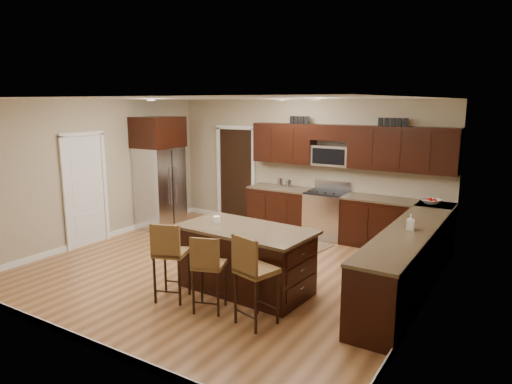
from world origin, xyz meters
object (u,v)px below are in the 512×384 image
Objects in this scene: island at (245,261)px; stool_mid at (208,265)px; range at (326,215)px; refrigerator at (159,172)px; stool_left at (169,253)px; stool_right at (252,270)px.

stool_mid is at bearing -88.10° from island.
range reaches higher than stool_mid.
island is at bearing -28.72° from refrigerator.
range is 1.01× the size of stool_left.
range is 0.56× the size of island.
stool_mid is (0.01, -3.82, 0.16)m from range.
island is 1.94× the size of stool_mid.
stool_right is at bearing -19.44° from stool_left.
range is at bearing 115.40° from stool_right.
stool_left is 0.64m from stool_mid.
stool_mid is (-0.02, -0.84, 0.20)m from island.
stool_mid is at bearing -89.85° from range.
stool_left is at bearing -164.82° from stool_right.
range is 0.47× the size of refrigerator.
stool_mid is 4.29m from refrigerator.
stool_right is at bearing -33.86° from refrigerator.
refrigerator is at bearing 121.67° from stool_mid.
island is 1.10m from stool_left.
stool_left is at bearing -99.29° from range.
stool_right is (0.67, -0.01, 0.07)m from stool_mid.
stool_left is (-0.66, -0.84, 0.25)m from island.
stool_left is 1.31m from stool_right.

